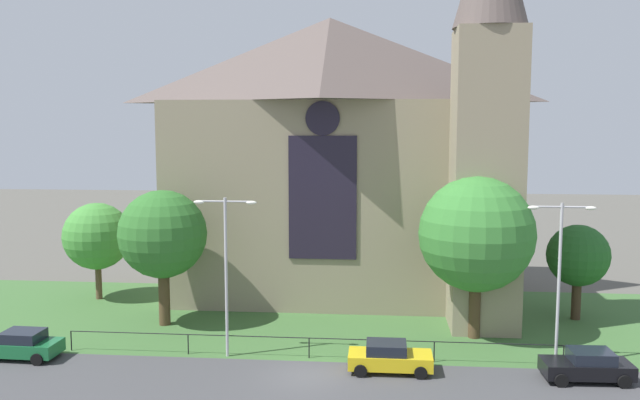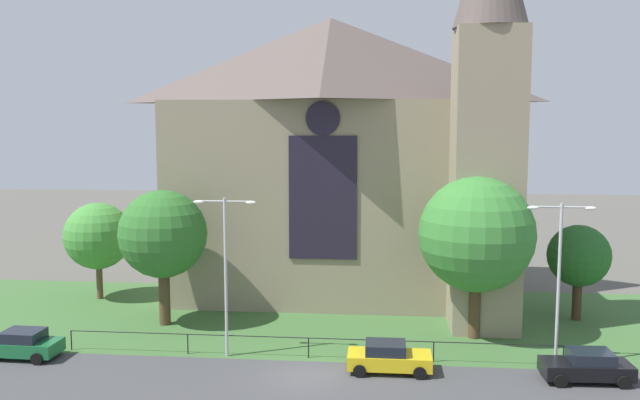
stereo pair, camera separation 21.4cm
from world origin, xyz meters
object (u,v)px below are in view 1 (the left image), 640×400
Objects in this scene: tree_left_near at (163,235)px; parked_car_green at (21,345)px; parked_car_yellow at (389,357)px; tree_right_near at (477,234)px; tree_right_far at (578,256)px; tree_left_far at (97,236)px; streetlamp_near at (226,257)px; parked_car_black at (587,366)px; streetlamp_far at (560,264)px; church_building at (340,154)px.

tree_left_near reaches higher than parked_car_green.
tree_right_near is at bearing 49.12° from parked_car_yellow.
tree_right_far is 1.45× the size of parked_car_yellow.
tree_right_far is at bearing -3.57° from tree_left_far.
streetlamp_near is at bearing 170.23° from parked_car_yellow.
streetlamp_near is 18.91m from parked_car_black.
tree_right_far is 16.11m from parked_car_yellow.
streetlamp_near is 1.01× the size of streetlamp_far.
streetlamp_near is at bearing -180.00° from streetlamp_far.
streetlamp_far is 9.83m from parked_car_yellow.
streetlamp_far is at bearing -20.33° from tree_left_far.
tree_left_far is 24.16m from parked_car_yellow.
parked_car_black is at bearing -103.06° from tree_right_far.
tree_left_near is at bearing 177.53° from tree_right_near.
tree_left_near is at bearing -39.76° from tree_left_far.
tree_left_far is (-6.67, 5.55, -1.14)m from tree_left_near.
church_building is 3.03× the size of streetlamp_near.
parked_car_black is at bearing -179.24° from parked_car_green.
streetlamp_far is 2.02× the size of parked_car_yellow.
tree_left_near is 9.98m from parked_car_green.
tree_right_far is 11.28m from parked_car_black.
streetlamp_far is 1.99× the size of parked_car_black.
tree_right_near reaches higher than parked_car_green.
streetlamp_far reaches higher than parked_car_yellow.
tree_right_near reaches higher than streetlamp_near.
church_building is 6.09× the size of parked_car_black.
tree_right_near is 9.39m from parked_car_yellow.
church_building is 13.32m from tree_right_near.
parked_car_green is 29.13m from parked_car_black.
tree_right_far is at bearing -160.71° from parked_car_green.
streetlamp_near reaches higher than tree_left_far.
tree_left_near is 8.75m from tree_left_far.
streetlamp_near is at bearing -110.59° from church_building.
church_building is 3.76× the size of tree_left_far.
tree_left_far is (-25.51, 6.36, -1.59)m from tree_right_near.
tree_right_near is 2.22× the size of parked_car_black.
parked_car_black is (4.57, -6.16, -5.38)m from tree_right_near.
streetlamp_near reaches higher than parked_car_green.
parked_car_yellow is at bearing -130.62° from tree_right_near.
tree_right_near is at bearing -2.47° from tree_left_near.
tree_right_far is 22.47m from streetlamp_near.
tree_right_near reaches higher than tree_left_far.
streetlamp_far is at bearing -48.97° from church_building.
streetlamp_near is 9.94m from parked_car_yellow.
streetlamp_far reaches higher than parked_car_green.
streetlamp_near is (5.18, -5.21, -0.24)m from tree_left_near.
tree_left_near is 0.99× the size of streetlamp_far.
tree_left_far is 0.80× the size of streetlamp_near.
church_building is 3.08× the size of tree_left_near.
tree_left_far reaches higher than parked_car_black.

